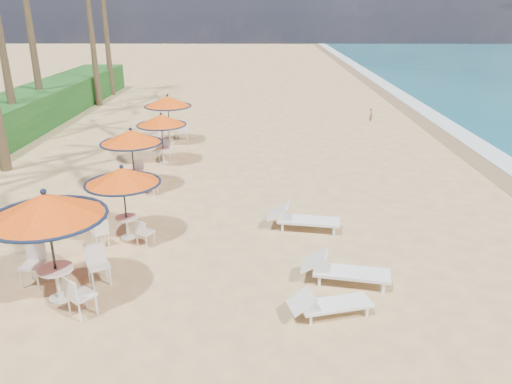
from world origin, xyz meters
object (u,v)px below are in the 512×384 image
station_1 (122,183)px  station_3 (161,124)px  station_4 (168,107)px  lounger_mid (343,270)px  station_2 (131,145)px  lounger_near (327,304)px  lounger_far (301,218)px  station_0 (50,219)px

station_1 → station_3: station_1 is taller
station_1 → station_4: 10.61m
station_3 → lounger_mid: (6.03, -9.65, -1.28)m
station_2 → station_4: (0.11, 6.57, 0.04)m
station_1 → lounger_near: station_1 is taller
station_3 → station_4: station_4 is taller
lounger_near → lounger_far: (-0.23, 4.36, 0.05)m
station_1 → station_0: bearing=-102.9°
station_1 → station_2: 4.09m
station_3 → station_4: (-0.29, 3.28, 0.07)m
station_2 → lounger_mid: size_ratio=1.05×
station_4 → lounger_far: size_ratio=1.06×
lounger_mid → station_2: bearing=146.5°
lounger_mid → lounger_far: 3.11m
station_4 → lounger_near: size_ratio=1.24×
station_3 → station_0: bearing=-92.0°
lounger_near → lounger_far: 4.37m
station_0 → station_1: station_0 is taller
station_0 → station_4: bearing=89.7°
station_2 → lounger_near: station_2 is taller
station_1 → lounger_mid: (5.69, -2.34, -1.30)m
lounger_far → station_0: bearing=-137.1°
lounger_mid → lounger_far: size_ratio=0.99×
station_0 → lounger_far: station_0 is taller
station_1 → lounger_mid: 6.29m
station_0 → station_2: (-0.05, 7.08, -0.27)m
lounger_far → station_3: bearing=137.9°
station_0 → station_3: bearing=88.0°
station_3 → lounger_far: bearing=-51.4°
station_2 → lounger_far: (5.69, -3.34, -1.30)m
lounger_near → station_0: bearing=159.5°
lounger_near → lounger_mid: size_ratio=0.86×
station_0 → lounger_near: station_0 is taller
station_2 → station_3: (0.41, 3.29, -0.03)m
station_0 → lounger_far: 6.95m
station_2 → lounger_mid: (6.44, -6.36, -1.30)m
station_1 → station_4: size_ratio=0.93×
station_1 → lounger_far: size_ratio=0.99×
station_3 → lounger_near: station_3 is taller
station_2 → station_3: bearing=82.9°
station_3 → lounger_near: size_ratio=1.14×
station_4 → station_1: bearing=-86.6°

